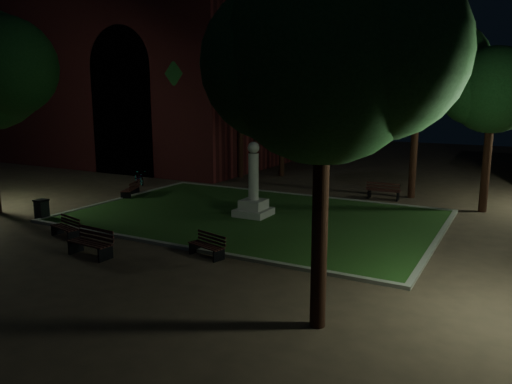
{
  "coord_description": "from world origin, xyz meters",
  "views": [
    {
      "loc": [
        10.06,
        -16.42,
        5.28
      ],
      "look_at": [
        0.66,
        1.0,
        1.36
      ],
      "focal_mm": 35.0,
      "sensor_mm": 36.0,
      "label": 1
    }
  ],
  "objects_px": {
    "monument": "(254,196)",
    "bicycle": "(139,177)",
    "bench_west_near": "(67,228)",
    "bench_left_side": "(131,190)",
    "bench_near_left": "(91,243)",
    "bench_near_right": "(208,246)",
    "bench_far_side": "(383,191)",
    "trash_bin": "(42,209)"
  },
  "relations": [
    {
      "from": "bench_left_side",
      "to": "bench_near_left",
      "type": "bearing_deg",
      "value": 11.67
    },
    {
      "from": "bench_left_side",
      "to": "trash_bin",
      "type": "height_order",
      "value": "trash_bin"
    },
    {
      "from": "bench_west_near",
      "to": "monument",
      "type": "bearing_deg",
      "value": 65.83
    },
    {
      "from": "bench_left_side",
      "to": "trash_bin",
      "type": "bearing_deg",
      "value": -25.11
    },
    {
      "from": "bench_left_side",
      "to": "bicycle",
      "type": "bearing_deg",
      "value": -167.58
    },
    {
      "from": "bench_west_near",
      "to": "bench_left_side",
      "type": "relative_size",
      "value": 0.92
    },
    {
      "from": "bench_near_left",
      "to": "bench_far_side",
      "type": "height_order",
      "value": "bench_near_left"
    },
    {
      "from": "bench_west_near",
      "to": "trash_bin",
      "type": "relative_size",
      "value": 1.74
    },
    {
      "from": "trash_bin",
      "to": "bicycle",
      "type": "height_order",
      "value": "trash_bin"
    },
    {
      "from": "bench_near_left",
      "to": "bench_near_right",
      "type": "height_order",
      "value": "bench_near_left"
    },
    {
      "from": "bench_near_right",
      "to": "bench_west_near",
      "type": "height_order",
      "value": "bench_west_near"
    },
    {
      "from": "monument",
      "to": "bench_near_right",
      "type": "xyz_separation_m",
      "value": [
        1.2,
        -5.35,
        -0.6
      ]
    },
    {
      "from": "bench_near_left",
      "to": "bench_left_side",
      "type": "height_order",
      "value": "bench_near_left"
    },
    {
      "from": "bench_near_left",
      "to": "bench_near_right",
      "type": "bearing_deg",
      "value": 31.88
    },
    {
      "from": "trash_bin",
      "to": "bench_near_left",
      "type": "bearing_deg",
      "value": -24.58
    },
    {
      "from": "bench_west_near",
      "to": "bench_left_side",
      "type": "distance_m",
      "value": 7.3
    },
    {
      "from": "bench_near_right",
      "to": "bicycle",
      "type": "xyz_separation_m",
      "value": [
        -10.98,
        9.17,
        0.06
      ]
    },
    {
      "from": "bench_near_left",
      "to": "monument",
      "type": "bearing_deg",
      "value": 77.12
    },
    {
      "from": "bench_near_right",
      "to": "bench_left_side",
      "type": "relative_size",
      "value": 0.91
    },
    {
      "from": "bench_near_right",
      "to": "bench_west_near",
      "type": "relative_size",
      "value": 0.99
    },
    {
      "from": "bench_near_left",
      "to": "bench_near_right",
      "type": "xyz_separation_m",
      "value": [
        3.39,
        1.78,
        -0.07
      ]
    },
    {
      "from": "bench_near_left",
      "to": "bench_west_near",
      "type": "distance_m",
      "value": 2.74
    },
    {
      "from": "bench_far_side",
      "to": "bicycle",
      "type": "xyz_separation_m",
      "value": [
        -13.78,
        -2.52,
        -0.01
      ]
    },
    {
      "from": "bench_near_right",
      "to": "bench_left_side",
      "type": "bearing_deg",
      "value": 161.14
    },
    {
      "from": "monument",
      "to": "bicycle",
      "type": "relative_size",
      "value": 2.02
    },
    {
      "from": "bench_left_side",
      "to": "trash_bin",
      "type": "relative_size",
      "value": 1.89
    },
    {
      "from": "bench_west_near",
      "to": "bench_left_side",
      "type": "height_order",
      "value": "bench_left_side"
    },
    {
      "from": "bench_near_right",
      "to": "trash_bin",
      "type": "distance_m",
      "value": 9.03
    },
    {
      "from": "trash_bin",
      "to": "monument",
      "type": "bearing_deg",
      "value": 30.36
    },
    {
      "from": "bench_near_right",
      "to": "bench_far_side",
      "type": "relative_size",
      "value": 0.87
    },
    {
      "from": "trash_bin",
      "to": "bicycle",
      "type": "distance_m",
      "value": 8.62
    },
    {
      "from": "bench_near_right",
      "to": "bench_west_near",
      "type": "xyz_separation_m",
      "value": [
        -5.88,
        -0.63,
        0.0
      ]
    },
    {
      "from": "monument",
      "to": "bench_west_near",
      "type": "xyz_separation_m",
      "value": [
        -4.68,
        -5.98,
        -0.59
      ]
    },
    {
      "from": "bench_west_near",
      "to": "bench_far_side",
      "type": "height_order",
      "value": "bench_far_side"
    },
    {
      "from": "bench_near_left",
      "to": "bench_west_near",
      "type": "relative_size",
      "value": 1.16
    },
    {
      "from": "bench_far_side",
      "to": "bicycle",
      "type": "relative_size",
      "value": 1.05
    },
    {
      "from": "bench_far_side",
      "to": "bench_west_near",
      "type": "bearing_deg",
      "value": 52.1
    },
    {
      "from": "bench_near_left",
      "to": "bicycle",
      "type": "xyz_separation_m",
      "value": [
        -7.58,
        10.95,
        -0.02
      ]
    },
    {
      "from": "monument",
      "to": "bench_far_side",
      "type": "relative_size",
      "value": 1.91
    },
    {
      "from": "bench_near_left",
      "to": "bench_near_right",
      "type": "distance_m",
      "value": 3.83
    },
    {
      "from": "bench_left_side",
      "to": "monument",
      "type": "bearing_deg",
      "value": 61.75
    },
    {
      "from": "bench_near_left",
      "to": "trash_bin",
      "type": "bearing_deg",
      "value": 159.62
    }
  ]
}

